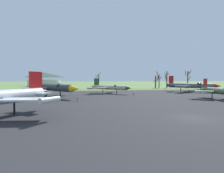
{
  "coord_description": "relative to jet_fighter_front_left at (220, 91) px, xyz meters",
  "views": [
    {
      "loc": [
        -12.87,
        -18.17,
        4.42
      ],
      "look_at": [
        -5.65,
        17.82,
        2.89
      ],
      "focal_mm": 29.62,
      "sensor_mm": 36.0,
      "label": 1
    }
  ],
  "objects": [
    {
      "name": "info_placard_rear_left",
      "position": [
        -14.11,
        14.01,
        -1.29
      ],
      "size": [
        0.53,
        0.25,
        1.03
      ],
      "color": "black",
      "rests_on": "ground"
    },
    {
      "name": "jet_fighter_front_right",
      "position": [
        -34.24,
        12.39,
        0.48
      ],
      "size": [
        13.42,
        15.49,
        5.19
      ],
      "color": "#33383D",
      "rests_on": "ground"
    },
    {
      "name": "jet_fighter_rear_left",
      "position": [
        -19.29,
        20.44,
        0.01
      ],
      "size": [
        12.19,
        12.41,
        4.55
      ],
      "color": "#B7B293",
      "rests_on": "ground"
    },
    {
      "name": "bare_tree_right_of_center",
      "position": [
        13.59,
        48.44,
        2.37
      ],
      "size": [
        2.68,
        2.67,
        7.96
      ],
      "color": "brown",
      "rests_on": "ground"
    },
    {
      "name": "visitor_building",
      "position": [
        -47.72,
        87.05,
        2.22
      ],
      "size": [
        19.51,
        11.66,
        8.26
      ],
      "color": "beige",
      "rests_on": "ground"
    },
    {
      "name": "bare_tree_left_of_center",
      "position": [
        9.28,
        50.97,
        1.56
      ],
      "size": [
        2.62,
        2.67,
        8.01
      ],
      "color": "#42382D",
      "rests_on": "ground"
    },
    {
      "name": "bare_tree_far_left",
      "position": [
        -18.82,
        50.73,
        1.8
      ],
      "size": [
        2.68,
        2.59,
        7.83
      ],
      "color": "#42382D",
      "rests_on": "ground"
    },
    {
      "name": "bare_tree_center",
      "position": [
        9.3,
        47.76,
        1.64
      ],
      "size": [
        2.58,
        2.63,
        6.4
      ],
      "color": "brown",
      "rests_on": "ground"
    },
    {
      "name": "ground_plane",
      "position": [
        -16.45,
        -14.59,
        -1.93
      ],
      "size": [
        600.0,
        600.0,
        0.0
      ],
      "primitive_type": "plane",
      "color": "#607F42"
    },
    {
      "name": "asphalt_apron",
      "position": [
        -16.45,
        3.79,
        -1.9
      ],
      "size": [
        101.91,
        61.27,
        0.05
      ],
      "primitive_type": "cube",
      "color": "#28282B",
      "rests_on": "ground"
    },
    {
      "name": "bare_tree_far_right",
      "position": [
        25.27,
        49.14,
        2.78
      ],
      "size": [
        3.12,
        2.97,
        8.77
      ],
      "color": "brown",
      "rests_on": "ground"
    },
    {
      "name": "jet_fighter_front_left",
      "position": [
        0.0,
        0.0,
        0.0
      ],
      "size": [
        10.49,
        13.9,
        4.47
      ],
      "color": "#4C6B47",
      "rests_on": "ground"
    },
    {
      "name": "jet_fighter_rear_center",
      "position": [
        7.67,
        20.81,
        0.35
      ],
      "size": [
        13.51,
        13.47,
        5.44
      ],
      "color": "#565B60",
      "rests_on": "ground"
    },
    {
      "name": "info_placard_front_right",
      "position": [
        -28.9,
        3.71,
        -1.36
      ],
      "size": [
        0.6,
        0.32,
        0.88
      ],
      "color": "black",
      "rests_on": "ground"
    },
    {
      "name": "grass_verge_strip",
      "position": [
        -16.45,
        40.42,
        -1.9
      ],
      "size": [
        161.91,
        12.0,
        0.06
      ],
      "primitive_type": "cube",
      "color": "#586B3A",
      "rests_on": "ground"
    }
  ]
}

